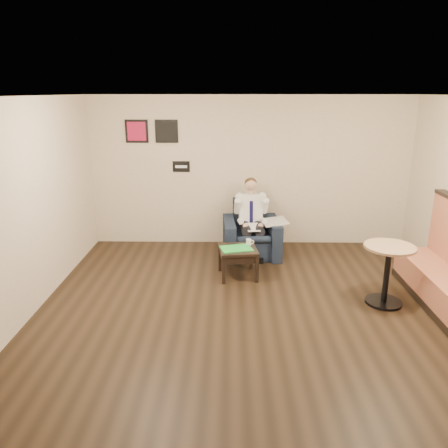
{
  "coord_description": "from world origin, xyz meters",
  "views": [
    {
      "loc": [
        -0.38,
        -5.14,
        2.86
      ],
      "look_at": [
        -0.47,
        1.2,
        0.92
      ],
      "focal_mm": 35.0,
      "sensor_mm": 36.0,
      "label": 1
    }
  ],
  "objects_px": {
    "armchair": "(251,229)",
    "side_table": "(238,262)",
    "coffee_mug": "(249,242)",
    "smartphone": "(240,244)",
    "cafe_table": "(387,275)",
    "seated_man": "(252,222)",
    "green_folder": "(236,248)"
  },
  "relations": [
    {
      "from": "armchair",
      "to": "side_table",
      "type": "height_order",
      "value": "armchair"
    },
    {
      "from": "seated_man",
      "to": "armchair",
      "type": "bearing_deg",
      "value": 90.0
    },
    {
      "from": "armchair",
      "to": "side_table",
      "type": "relative_size",
      "value": 1.69
    },
    {
      "from": "side_table",
      "to": "coffee_mug",
      "type": "xyz_separation_m",
      "value": [
        0.17,
        0.15,
        0.29
      ]
    },
    {
      "from": "coffee_mug",
      "to": "seated_man",
      "type": "bearing_deg",
      "value": 82.69
    },
    {
      "from": "armchair",
      "to": "green_folder",
      "type": "relative_size",
      "value": 2.07
    },
    {
      "from": "side_table",
      "to": "cafe_table",
      "type": "relative_size",
      "value": 0.68
    },
    {
      "from": "side_table",
      "to": "seated_man",
      "type": "bearing_deg",
      "value": 72.98
    },
    {
      "from": "coffee_mug",
      "to": "smartphone",
      "type": "relative_size",
      "value": 0.68
    },
    {
      "from": "seated_man",
      "to": "cafe_table",
      "type": "distance_m",
      "value": 2.51
    },
    {
      "from": "armchair",
      "to": "coffee_mug",
      "type": "height_order",
      "value": "armchair"
    },
    {
      "from": "green_folder",
      "to": "smartphone",
      "type": "height_order",
      "value": "green_folder"
    },
    {
      "from": "smartphone",
      "to": "cafe_table",
      "type": "distance_m",
      "value": 2.28
    },
    {
      "from": "seated_man",
      "to": "cafe_table",
      "type": "height_order",
      "value": "seated_man"
    },
    {
      "from": "coffee_mug",
      "to": "smartphone",
      "type": "bearing_deg",
      "value": 170.22
    },
    {
      "from": "green_folder",
      "to": "coffee_mug",
      "type": "bearing_deg",
      "value": 41.02
    },
    {
      "from": "seated_man",
      "to": "smartphone",
      "type": "distance_m",
      "value": 0.75
    },
    {
      "from": "green_folder",
      "to": "cafe_table",
      "type": "distance_m",
      "value": 2.25
    },
    {
      "from": "armchair",
      "to": "smartphone",
      "type": "bearing_deg",
      "value": -109.01
    },
    {
      "from": "armchair",
      "to": "cafe_table",
      "type": "bearing_deg",
      "value": -50.25
    },
    {
      "from": "armchair",
      "to": "side_table",
      "type": "distance_m",
      "value": 1.05
    },
    {
      "from": "seated_man",
      "to": "smartphone",
      "type": "bearing_deg",
      "value": -112.2
    },
    {
      "from": "coffee_mug",
      "to": "green_folder",
      "type": "bearing_deg",
      "value": -138.98
    },
    {
      "from": "seated_man",
      "to": "side_table",
      "type": "xyz_separation_m",
      "value": [
        -0.26,
        -0.87,
        -0.42
      ]
    },
    {
      "from": "seated_man",
      "to": "side_table",
      "type": "bearing_deg",
      "value": -110.5
    },
    {
      "from": "side_table",
      "to": "coffee_mug",
      "type": "bearing_deg",
      "value": 41.02
    },
    {
      "from": "armchair",
      "to": "smartphone",
      "type": "distance_m",
      "value": 0.85
    },
    {
      "from": "armchair",
      "to": "cafe_table",
      "type": "xyz_separation_m",
      "value": [
        1.78,
        -1.89,
        -0.05
      ]
    },
    {
      "from": "cafe_table",
      "to": "seated_man",
      "type": "bearing_deg",
      "value": 135.06
    },
    {
      "from": "armchair",
      "to": "side_table",
      "type": "bearing_deg",
      "value": -108.05
    },
    {
      "from": "smartphone",
      "to": "cafe_table",
      "type": "xyz_separation_m",
      "value": [
        2.01,
        -1.08,
        -0.05
      ]
    },
    {
      "from": "armchair",
      "to": "coffee_mug",
      "type": "relative_size",
      "value": 9.79
    }
  ]
}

